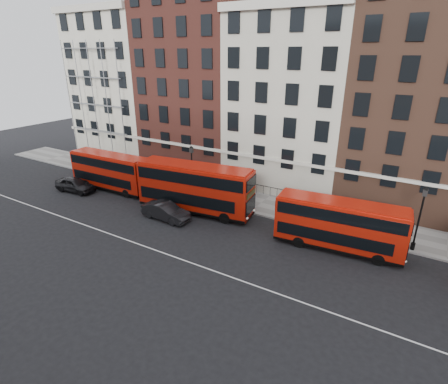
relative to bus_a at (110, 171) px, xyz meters
The scene contains 13 objects.
ground 17.49m from the bus_a, 18.75° to the right, with size 120.00×120.00×0.00m, color black.
pavement 17.28m from the bus_a, 16.69° to the left, with size 80.00×5.00×0.15m, color slate.
kerb 16.74m from the bus_a, ahead, with size 80.00×0.30×0.16m, color gray.
road_centre_line 18.22m from the bus_a, 24.76° to the right, with size 70.00×0.12×0.01m, color white.
building_terrace 21.80m from the bus_a, 37.36° to the left, with size 64.00×11.95×22.00m.
bus_a is the anchor object (origin of this frame).
bus_b 11.62m from the bus_a, ahead, with size 11.61×4.09×4.78m.
bus_c 25.28m from the bus_a, ahead, with size 9.94×3.21×4.10m.
car_rear 4.17m from the bus_a, 138.64° to the right, with size 1.92×4.78×1.63m, color black.
car_front 10.71m from the bus_a, 15.35° to the right, with size 1.69×4.84×1.59m, color black.
lamp_post_left 9.49m from the bus_a, 22.06° to the left, with size 0.44×0.44×5.33m.
lamp_post_right 30.68m from the bus_a, ahead, with size 0.44×0.44×5.33m.
iron_railings 17.97m from the bus_a, 23.45° to the left, with size 6.60×0.06×1.00m, color black, non-canonical shape.
Camera 1 is at (13.63, -19.73, 14.65)m, focal length 28.00 mm.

